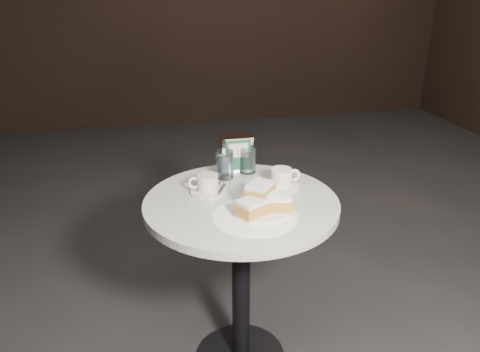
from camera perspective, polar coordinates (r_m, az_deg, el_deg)
name	(u,v)px	position (r m, az deg, el deg)	size (l,w,h in m)	color
cafe_table	(241,247)	(1.77, 0.14, -8.70)	(0.70, 0.70, 0.74)	black
sugar_spill	(255,216)	(1.56, 1.80, -4.93)	(0.29, 0.29, 0.00)	white
beignet_plate	(263,203)	(1.58, 2.79, -3.30)	(0.22, 0.22, 0.09)	silver
coffee_cup_left	(207,185)	(1.73, -4.00, -1.08)	(0.15, 0.15, 0.07)	beige
coffee_cup_right	(281,179)	(1.77, 5.07, -0.37)	(0.15, 0.15, 0.07)	white
water_glass_left	(225,165)	(1.84, -1.89, 1.37)	(0.09, 0.09, 0.11)	white
water_glass_right	(248,160)	(1.89, 0.93, 1.96)	(0.08, 0.08, 0.11)	white
napkin_dispenser	(236,152)	(1.92, -0.50, 2.96)	(0.13, 0.11, 0.15)	silver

